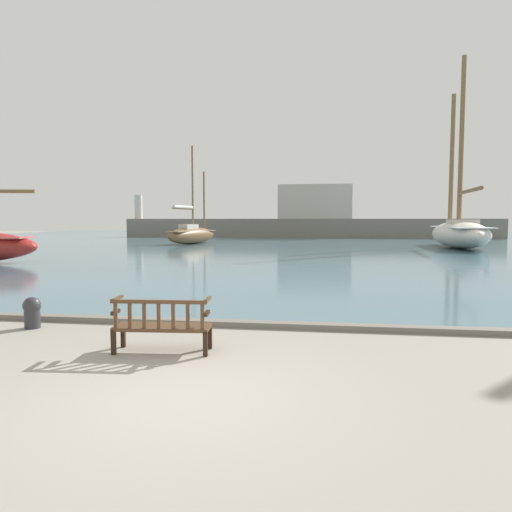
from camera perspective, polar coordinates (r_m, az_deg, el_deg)
The scene contains 8 objects.
ground_plane at distance 6.07m, azimuth -9.66°, elevation -16.97°, with size 160.00×160.00×0.00m, color gray.
harbor_water at distance 49.45m, azimuth 6.06°, elevation 1.92°, with size 100.00×80.00×0.08m, color slate.
quay_edge_kerb at distance 9.63m, azimuth -2.60°, elevation -8.45°, with size 40.00×0.30×0.12m, color slate.
park_bench at distance 7.87m, azimuth -11.68°, elevation -8.41°, with size 1.63×0.64×0.92m.
sailboat_mid_starboard at distance 42.05m, azimuth -8.02°, elevation 2.74°, with size 3.61×7.78×8.88m.
sailboat_distant_harbor at distance 39.02m, azimuth 24.06°, elevation 2.86°, with size 4.13×11.82×14.72m.
mooring_bollard at distance 10.49m, azimuth -26.20°, elevation -6.21°, with size 0.36×0.36×0.64m.
far_breakwater at distance 56.90m, azimuth 6.36°, elevation 4.17°, with size 45.91×2.40×6.61m.
Camera 1 is at (1.75, -5.38, 2.21)m, focal length 32.00 mm.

